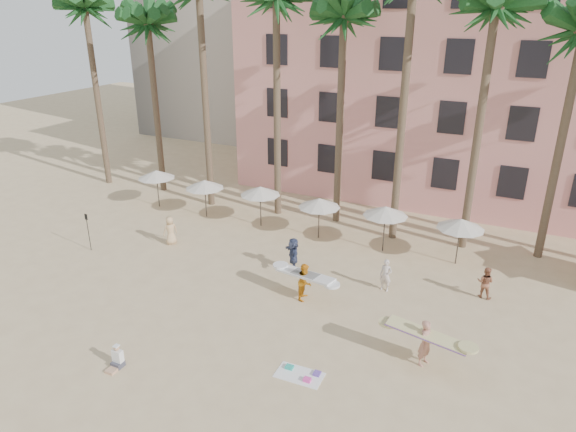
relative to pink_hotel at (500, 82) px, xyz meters
The scene contains 10 objects.
ground 28.09m from the pink_hotel, 105.07° to the right, with size 120.00×120.00×0.00m, color #D1B789.
pink_hotel is the anchor object (origin of this frame).
palm_row 13.71m from the pink_hotel, 120.56° to the right, with size 44.40×5.40×16.30m.
umbrella_row 17.73m from the pink_hotel, 126.53° to the right, with size 22.50×2.70×2.73m.
beach_towel 26.82m from the pink_hotel, 98.56° to the right, with size 1.83×1.05×0.14m.
carrier_yellow 23.66m from the pink_hotel, 89.44° to the right, with size 3.16×1.03×1.93m.
carrier_white 22.19m from the pink_hotel, 106.35° to the right, with size 3.10×1.41×1.82m.
beachgoers 20.19m from the pink_hotel, 111.17° to the right, with size 18.09×2.73×1.86m.
paddle 28.93m from the pink_hotel, 132.65° to the right, with size 0.18×0.04×2.23m.
seated_man 30.80m from the pink_hotel, 110.41° to the right, with size 0.42×0.73×0.95m.
Camera 1 is at (9.54, -13.66, 12.95)m, focal length 32.00 mm.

